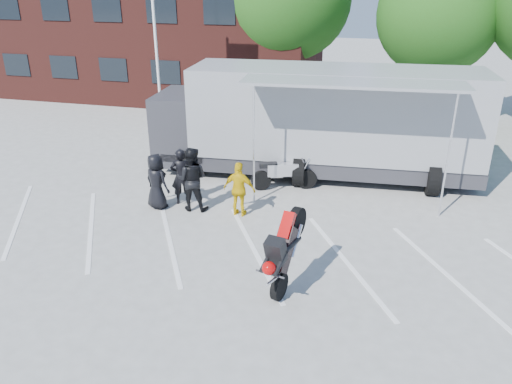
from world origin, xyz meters
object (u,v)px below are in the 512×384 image
at_px(spectator_hivis, 239,189).
at_px(tree_mid, 438,15).
at_px(parked_motorcycle, 284,189).
at_px(transporter_truck, 317,174).
at_px(stunt_bike_rider, 292,283).
at_px(spectator_leather_a, 157,181).
at_px(flagpole, 159,16).
at_px(spectator_leather_b, 181,176).
at_px(spectator_leather_c, 192,179).

bearing_deg(spectator_hivis, tree_mid, -112.05).
distance_m(parked_motorcycle, spectator_hivis, 2.56).
bearing_deg(parked_motorcycle, transporter_truck, -47.98).
bearing_deg(spectator_hivis, stunt_bike_rider, 128.17).
distance_m(tree_mid, spectator_hivis, 14.03).
relative_size(transporter_truck, spectator_leather_a, 6.87).
distance_m(flagpole, spectator_leather_b, 8.69).
relative_size(tree_mid, stunt_bike_rider, 3.65).
relative_size(tree_mid, transporter_truck, 0.65).
xyz_separation_m(tree_mid, spectator_hivis, (-5.74, -12.12, -4.11)).
height_order(transporter_truck, spectator_leather_a, transporter_truck).
distance_m(stunt_bike_rider, spectator_leather_b, 5.53).
xyz_separation_m(parked_motorcycle, spectator_hivis, (-0.87, -2.27, 0.83)).
bearing_deg(transporter_truck, stunt_bike_rider, -90.75).
distance_m(flagpole, spectator_hivis, 9.94).
relative_size(spectator_leather_a, spectator_leather_b, 0.96).
bearing_deg(spectator_hivis, flagpole, -49.00).
bearing_deg(spectator_hivis, spectator_leather_c, 1.84).
xyz_separation_m(flagpole, stunt_bike_rider, (7.70, -10.28, -5.05)).
distance_m(flagpole, stunt_bike_rider, 13.80).
relative_size(tree_mid, parked_motorcycle, 3.42).
bearing_deg(spectator_leather_a, stunt_bike_rider, 170.21).
relative_size(stunt_bike_rider, spectator_leather_c, 1.07).
bearing_deg(spectator_leather_c, spectator_hivis, 172.07).
relative_size(flagpole, transporter_truck, 0.67).
relative_size(spectator_leather_a, spectator_hivis, 1.04).
xyz_separation_m(flagpole, spectator_leather_a, (2.93, -7.26, -4.19)).
height_order(flagpole, spectator_leather_c, flagpole).
height_order(tree_mid, spectator_leather_a, tree_mid).
height_order(flagpole, stunt_bike_rider, flagpole).
relative_size(flagpole, spectator_leather_c, 4.06).
bearing_deg(stunt_bike_rider, spectator_leather_a, 160.72).
height_order(stunt_bike_rider, spectator_leather_b, spectator_leather_b).
distance_m(transporter_truck, spectator_hivis, 4.36).
height_order(spectator_leather_b, spectator_hivis, spectator_leather_b).
distance_m(spectator_leather_c, spectator_hivis, 1.51).
height_order(tree_mid, spectator_leather_c, tree_mid).
bearing_deg(spectator_leather_b, spectator_leather_c, 125.98).
bearing_deg(parked_motorcycle, tree_mid, -46.00).
relative_size(transporter_truck, spectator_leather_b, 6.63).
bearing_deg(tree_mid, transporter_truck, -115.93).
xyz_separation_m(spectator_leather_a, spectator_hivis, (2.57, 0.14, -0.03)).
bearing_deg(tree_mid, stunt_bike_rider, -103.07).
height_order(spectator_leather_a, spectator_leather_b, spectator_leather_b).
height_order(flagpole, spectator_leather_b, flagpole).
height_order(transporter_truck, parked_motorcycle, transporter_truck).
distance_m(spectator_leather_a, spectator_leather_b, 0.78).
height_order(transporter_truck, spectator_leather_b, transporter_truck).
xyz_separation_m(tree_mid, transporter_truck, (-4.00, -8.22, -4.94)).
bearing_deg(spectator_leather_b, tree_mid, -143.31).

